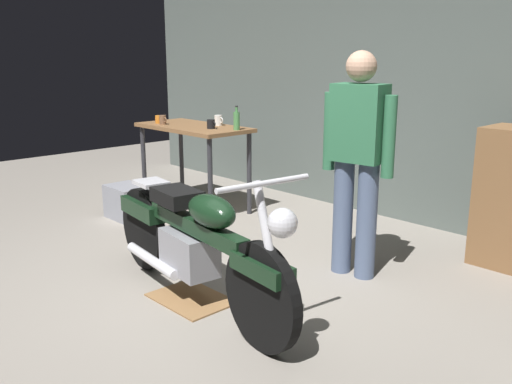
{
  "coord_description": "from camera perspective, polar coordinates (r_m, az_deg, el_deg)",
  "views": [
    {
      "loc": [
        2.93,
        -2.07,
        1.66
      ],
      "look_at": [
        0.02,
        0.7,
        0.65
      ],
      "focal_mm": 39.23,
      "sensor_mm": 36.0,
      "label": 1
    }
  ],
  "objects": [
    {
      "name": "back_wall",
      "position": [
        5.68,
        15.71,
        12.5
      ],
      "size": [
        8.0,
        0.12,
        3.1
      ],
      "primitive_type": "cube",
      "color": "#56605B",
      "rests_on": "ground_plane"
    },
    {
      "name": "workbench",
      "position": [
        6.02,
        -6.39,
        5.69
      ],
      "size": [
        1.3,
        0.64,
        0.9
      ],
      "color": "brown",
      "rests_on": "ground_plane"
    },
    {
      "name": "ground_plane",
      "position": [
        3.95,
        -7.75,
        -10.85
      ],
      "size": [
        12.0,
        12.0,
        0.0
      ],
      "primitive_type": "plane",
      "color": "gray"
    },
    {
      "name": "drip_tray",
      "position": [
        3.95,
        -6.63,
        -10.75
      ],
      "size": [
        0.56,
        0.4,
        0.01
      ],
      "primitive_type": "cube",
      "color": "olive",
      "rests_on": "ground_plane"
    },
    {
      "name": "bottle",
      "position": [
        5.61,
        -2.0,
        7.32
      ],
      "size": [
        0.06,
        0.06,
        0.24
      ],
      "color": "#4C8C4C",
      "rests_on": "workbench"
    },
    {
      "name": "mug_brown_stoneware",
      "position": [
        6.13,
        -9.47,
        7.27
      ],
      "size": [
        0.1,
        0.07,
        0.1
      ],
      "color": "brown",
      "rests_on": "workbench"
    },
    {
      "name": "mug_black_matte",
      "position": [
        5.73,
        -4.6,
        6.92
      ],
      "size": [
        0.11,
        0.08,
        0.09
      ],
      "color": "black",
      "rests_on": "workbench"
    },
    {
      "name": "mug_white_ceramic",
      "position": [
        5.97,
        -3.85,
        7.3
      ],
      "size": [
        0.12,
        0.08,
        0.11
      ],
      "color": "white",
      "rests_on": "workbench"
    },
    {
      "name": "person_standing",
      "position": [
        4.16,
        10.3,
        3.72
      ],
      "size": [
        0.56,
        0.27,
        1.67
      ],
      "rotation": [
        0.0,
        0.0,
        3.29
      ],
      "color": "slate",
      "rests_on": "ground_plane"
    },
    {
      "name": "mug_orange_travel",
      "position": [
        6.24,
        -9.89,
        7.31
      ],
      "size": [
        0.1,
        0.07,
        0.09
      ],
      "color": "orange",
      "rests_on": "workbench"
    },
    {
      "name": "storage_bin",
      "position": [
        5.85,
        -12.96,
        -1.0
      ],
      "size": [
        0.44,
        0.32,
        0.34
      ],
      "primitive_type": "cube",
      "color": "gray",
      "rests_on": "ground_plane"
    },
    {
      "name": "motorcycle",
      "position": [
        3.74,
        -6.41,
        -4.85
      ],
      "size": [
        2.18,
        0.63,
        1.0
      ],
      "rotation": [
        0.0,
        0.0,
        -0.14
      ],
      "color": "black",
      "rests_on": "ground_plane"
    }
  ]
}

